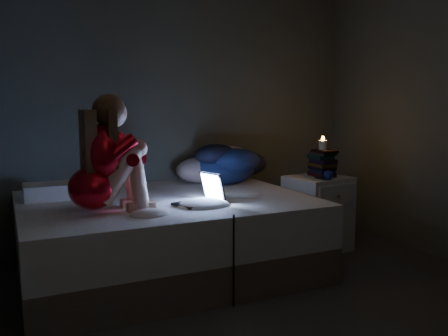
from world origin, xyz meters
TOP-DOWN VIEW (x-y plane):
  - floor at (0.00, 0.00)m, footprint 3.60×3.80m
  - wall_back at (0.00, 1.91)m, footprint 3.60×0.02m
  - bed at (-0.40, 1.10)m, footprint 2.12×1.59m
  - pillow at (-1.19, 1.44)m, footprint 0.40×0.29m
  - woman at (-0.99, 0.81)m, footprint 0.50×0.34m
  - laptop at (-0.27, 0.76)m, footprint 0.38×0.32m
  - clothes_pile at (0.30, 1.56)m, footprint 0.65×0.53m
  - nightstand at (1.00, 1.06)m, footprint 0.55×0.51m
  - book_stack at (1.04, 1.06)m, footprint 0.19×0.25m
  - candle at (1.04, 1.06)m, footprint 0.07×0.07m
  - phone at (0.94, 0.94)m, footprint 0.09×0.15m
  - blue_orb at (0.95, 0.90)m, footprint 0.08×0.08m

SIDE VIEW (x-z plane):
  - floor at x=0.00m, z-range -0.02..0.00m
  - bed at x=-0.40m, z-range 0.00..0.58m
  - nightstand at x=1.00m, z-range 0.00..0.66m
  - pillow at x=-1.19m, z-range 0.58..0.70m
  - phone at x=0.94m, z-range 0.66..0.67m
  - laptop at x=-0.27m, z-range 0.58..0.81m
  - blue_orb at x=0.95m, z-range 0.66..0.74m
  - clothes_pile at x=0.30m, z-range 0.58..0.96m
  - book_stack at x=1.04m, z-range 0.66..0.91m
  - candle at x=1.04m, z-range 0.91..0.99m
  - woman at x=-0.99m, z-range 0.58..1.37m
  - wall_back at x=0.00m, z-range 0.00..2.60m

